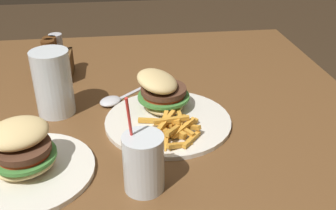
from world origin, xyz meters
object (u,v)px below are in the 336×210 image
Objects in this scene: beer_glass at (53,85)px; meal_plate_far at (24,157)px; meal_plate_near at (165,106)px; condiment_caddy at (54,61)px; juice_glass at (144,164)px; spoon at (113,100)px.

meal_plate_far is at bearing 172.83° from beer_glass.
condiment_caddy reaches higher than meal_plate_near.
juice_glass is 0.73× the size of meal_plate_far.
spoon is 0.24m from condiment_caddy.
condiment_caddy is at bearing 46.49° from meal_plate_near.
beer_glass reaches higher than meal_plate_far.
juice_glass reaches higher than beer_glass.
juice_glass is at bearing -156.94° from condiment_caddy.
condiment_caddy is at bearing 23.06° from juice_glass.
juice_glass reaches higher than meal_plate_near.
meal_plate_far is (-0.23, 0.03, -0.04)m from beer_glass.
meal_plate_near is 0.38m from condiment_caddy.
condiment_caddy is at bearing -90.76° from spoon.
condiment_caddy is at bearing -0.28° from meal_plate_far.
beer_glass is 1.32× the size of condiment_caddy.
beer_glass reaches higher than condiment_caddy.
juice_glass is 0.54m from condiment_caddy.
juice_glass reaches higher than spoon.
beer_glass is 0.21m from condiment_caddy.
meal_plate_near is 1.15× the size of meal_plate_far.
condiment_caddy is (0.43, -0.00, 0.01)m from meal_plate_far.
juice_glass is at bearing 56.95° from spoon.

